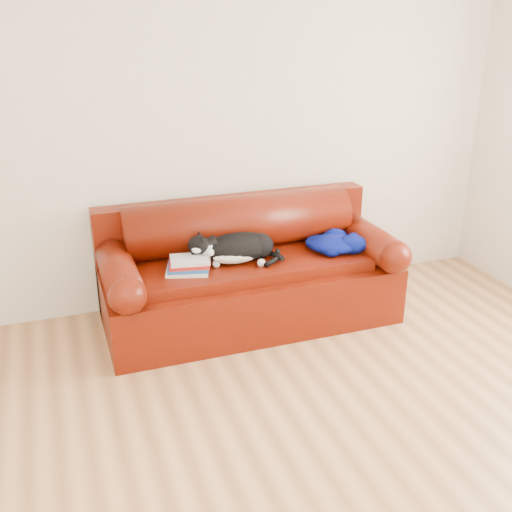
{
  "coord_description": "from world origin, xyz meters",
  "views": [
    {
      "loc": [
        -1.28,
        -2.27,
        2.13
      ],
      "look_at": [
        0.0,
        1.35,
        0.56
      ],
      "focal_mm": 42.0,
      "sensor_mm": 36.0,
      "label": 1
    }
  ],
  "objects": [
    {
      "name": "book_stack",
      "position": [
        -0.47,
        1.39,
        0.55
      ],
      "size": [
        0.33,
        0.29,
        0.1
      ],
      "rotation": [
        0.0,
        0.0,
        -0.23
      ],
      "color": "beige",
      "rests_on": "sofa_base"
    },
    {
      "name": "sofa_base",
      "position": [
        0.0,
        1.49,
        0.24
      ],
      "size": [
        2.1,
        0.9,
        0.5
      ],
      "color": "#3E0E02",
      "rests_on": "ground"
    },
    {
      "name": "cat",
      "position": [
        -0.1,
        1.44,
        0.6
      ],
      "size": [
        0.7,
        0.35,
        0.26
      ],
      "rotation": [
        0.0,
        0.0,
        -0.15
      ],
      "color": "black",
      "rests_on": "sofa_base"
    },
    {
      "name": "room_shell",
      "position": [
        0.12,
        0.02,
        1.67
      ],
      "size": [
        4.52,
        4.02,
        2.61
      ],
      "color": "beige",
      "rests_on": "ground"
    },
    {
      "name": "blanket",
      "position": [
        0.64,
        1.41,
        0.56
      ],
      "size": [
        0.45,
        0.43,
        0.14
      ],
      "rotation": [
        0.0,
        0.0,
        -0.23
      ],
      "color": "#020248",
      "rests_on": "sofa_base"
    },
    {
      "name": "sofa_back",
      "position": [
        0.0,
        1.74,
        0.54
      ],
      "size": [
        2.1,
        1.01,
        0.88
      ],
      "color": "#3E0E02",
      "rests_on": "ground"
    },
    {
      "name": "ground",
      "position": [
        0.0,
        0.0,
        0.0
      ],
      "size": [
        4.5,
        4.5,
        0.0
      ],
      "primitive_type": "plane",
      "color": "#8E5F38",
      "rests_on": "ground"
    }
  ]
}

